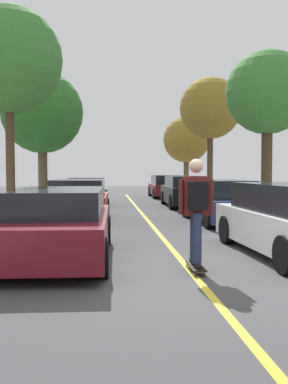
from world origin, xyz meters
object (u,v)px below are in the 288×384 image
Objects in this scene: parked_car_right_far at (186,191)px; street_tree_left_near at (42,113)px; skateboard at (196,266)px; parked_car_right_near at (221,201)px; street_tree_right_near at (210,109)px; parked_car_left_near at (79,200)px; street_tree_right_far at (186,140)px; street_tree_left_nearest at (9,60)px; parked_car_left_far at (87,192)px; fire_hydrant at (4,221)px; skateboarder at (196,206)px; parked_car_right_farthest at (166,186)px; street_tree_right_nearest at (268,94)px; parked_car_left_nearest at (59,223)px.

street_tree_left_near reaches higher than parked_car_right_far.
parked_car_right_far is 5.40× the size of skateboard.
street_tree_right_near is (2.06, 10.28, 4.39)m from parked_car_right_near.
parked_car_right_near is at bearing -12.87° from parked_car_left_near.
street_tree_right_far is at bearing 80.12° from skateboard.
street_tree_left_nearest is (-6.65, -6.17, 4.36)m from parked_car_right_far.
parked_car_left_far is 8.65m from street_tree_left_nearest.
skateboarder reaches higher than fire_hydrant.
street_tree_left_nearest is at bearing 122.01° from skateboarder.
parked_car_right_far is 13.43m from skateboard.
skateboarder is at bearing -42.88° from fire_hydrant.
parked_car_right_far is (-0.00, 6.30, 0.03)m from parked_car_right_near.
skateboarder is (-2.21, -20.30, 0.42)m from parked_car_right_farthest.
street_tree_right_nearest reaches higher than fire_hydrant.
parked_car_left_far is 4.69m from parked_car_right_far.
parked_car_left_far is (-0.00, 6.23, -0.03)m from parked_car_left_near.
parked_car_right_farthest is at bearing 83.77° from skateboard.
parked_car_right_far reaches higher than parked_car_left_far.
street_tree_right_near is (8.71, 2.87, 0.69)m from street_tree_left_near.
parked_car_left_far is at bearing -122.77° from street_tree_right_far.
parked_car_left_nearest is at bearing -129.44° from parked_car_right_near.
street_tree_right_nearest is at bearing 3.80° from parked_car_left_near.
parked_car_right_far is at bearing -9.50° from street_tree_left_near.
parked_car_left_far is (-0.00, 12.85, -0.01)m from parked_car_left_nearest.
street_tree_right_far reaches higher than skateboard.
street_tree_right_nearest is at bearing 63.11° from skateboard.
street_tree_left_nearest reaches higher than skateboarder.
parked_car_right_near is at bearing 72.37° from skateboarder.
street_tree_right_far is 3.05× the size of skateboarder.
street_tree_left_near reaches higher than street_tree_right_nearest.
fire_hydrant is at bearing -87.03° from street_tree_left_near.
street_tree_left_nearest is at bearing -155.84° from parked_car_left_near.
street_tree_left_near is (-2.06, 12.98, 3.70)m from parked_car_left_nearest.
street_tree_left_near reaches higher than skateboard.
parked_car_right_farthest is at bearing 83.78° from skateboarder.
street_tree_right_far is 25.19m from skateboard.
street_tree_right_near is at bearing 90.00° from street_tree_right_nearest.
parked_car_right_farthest is 0.68× the size of street_tree_right_near.
street_tree_right_nearest is at bearing 63.19° from skateboarder.
street_tree_right_near is 7.86× the size of skateboard.
parked_car_right_far reaches higher than fire_hydrant.
street_tree_left_near is 3.50× the size of skateboarder.
parked_car_right_farthest is at bearing -115.74° from street_tree_right_far.
street_tree_right_far is at bearing 68.12° from parked_car_left_near.
parked_car_right_farthest is 6.42× the size of fire_hydrant.
parked_car_right_farthest is at bearing 69.52° from parked_car_left_near.
parked_car_left_far is at bearing -127.15° from parked_car_right_farthest.
street_tree_right_nearest is (8.71, -5.92, 0.04)m from street_tree_left_near.
street_tree_right_nearest reaches higher than parked_car_right_far.
fire_hydrant is at bearing 124.22° from parked_car_left_nearest.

